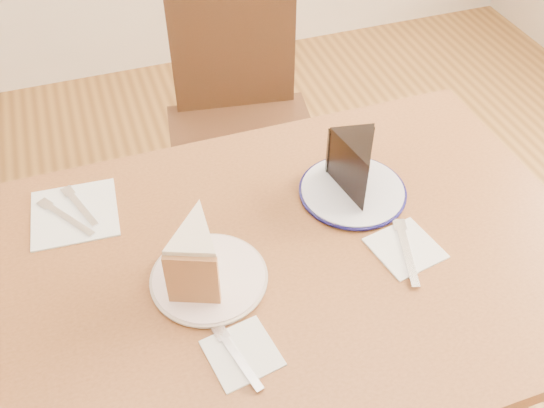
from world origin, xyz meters
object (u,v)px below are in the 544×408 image
(table, at_px, (284,289))
(plate_cream, at_px, (209,278))
(carrot_cake, at_px, (198,251))
(plate_navy, at_px, (353,191))
(chocolate_cake, at_px, (357,171))
(chair_far, at_px, (242,129))

(table, distance_m, plate_cream, 0.18)
(carrot_cake, bearing_deg, table, 18.45)
(plate_navy, bearing_deg, plate_cream, -159.94)
(table, bearing_deg, chocolate_cake, 30.17)
(carrot_cake, bearing_deg, plate_navy, 39.13)
(table, height_order, plate_navy, plate_navy)
(chair_far, distance_m, plate_navy, 0.66)
(table, xyz_separation_m, plate_navy, (0.20, 0.12, 0.10))
(chair_far, relative_size, plate_cream, 4.30)
(plate_cream, height_order, plate_navy, same)
(chair_far, relative_size, chocolate_cake, 6.80)
(table, relative_size, chocolate_cake, 9.10)
(plate_navy, relative_size, chocolate_cake, 1.65)
(plate_cream, bearing_deg, table, 2.49)
(carrot_cake, bearing_deg, chair_far, 89.97)
(plate_cream, xyz_separation_m, plate_navy, (0.35, 0.13, 0.00))
(table, distance_m, carrot_cake, 0.23)
(plate_navy, height_order, chocolate_cake, chocolate_cake)
(plate_cream, xyz_separation_m, carrot_cake, (-0.01, 0.02, 0.06))
(table, height_order, chocolate_cake, chocolate_cake)
(plate_cream, distance_m, carrot_cake, 0.07)
(chair_far, height_order, plate_cream, chair_far)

